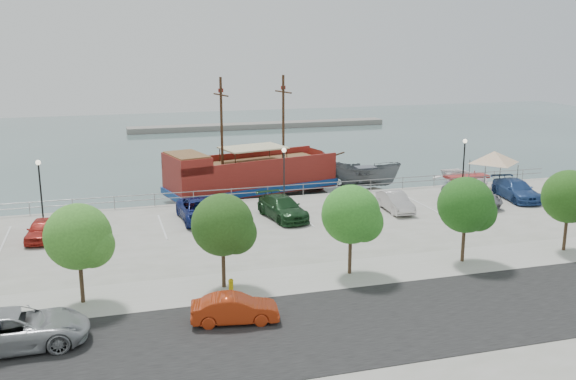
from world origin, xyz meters
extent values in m
plane|color=#3F5855|center=(0.00, 0.00, -1.00)|extent=(160.00, 160.00, 0.00)
cube|color=black|center=(0.00, -16.00, 0.01)|extent=(100.00, 8.00, 0.04)
cube|color=#A29F96|center=(0.00, -10.00, 0.01)|extent=(100.00, 4.00, 0.05)
cylinder|color=gray|center=(0.00, 7.80, 0.95)|extent=(50.00, 0.06, 0.06)
cylinder|color=gray|center=(0.00, 7.80, 0.55)|extent=(50.00, 0.06, 0.06)
cube|color=gray|center=(10.00, 55.00, -0.60)|extent=(40.00, 3.00, 0.80)
cube|color=maroon|center=(-1.18, 12.70, 0.75)|extent=(15.40, 8.03, 2.39)
cube|color=navy|center=(-1.18, 12.70, -0.03)|extent=(15.74, 8.36, 0.55)
cone|color=maroon|center=(6.68, 14.66, 0.75)|extent=(3.93, 5.00, 4.42)
cube|color=maroon|center=(-6.99, 11.26, 2.59)|extent=(3.79, 5.13, 1.29)
cube|color=brown|center=(-6.99, 11.26, 3.28)|extent=(3.52, 4.73, 0.11)
cube|color=brown|center=(-0.74, 12.81, 1.99)|extent=(12.59, 6.82, 0.14)
cube|color=maroon|center=(-1.72, 14.85, 2.27)|extent=(14.33, 3.74, 0.64)
cube|color=maroon|center=(-0.65, 10.56, 2.27)|extent=(14.33, 3.74, 0.64)
cylinder|color=#382111|center=(1.94, 13.48, 5.72)|extent=(0.27, 0.27, 7.55)
cylinder|color=#382111|center=(-3.86, 12.04, 5.72)|extent=(0.27, 0.27, 7.55)
cylinder|color=#382111|center=(1.94, 13.48, 8.02)|extent=(0.79, 2.71, 0.13)
cylinder|color=#382111|center=(-3.86, 12.04, 8.02)|extent=(0.79, 2.71, 0.13)
cube|color=beige|center=(-1.00, 12.75, 3.33)|extent=(6.03, 4.68, 0.11)
cylinder|color=#382111|center=(7.30, 14.82, 1.85)|extent=(2.26, 0.70, 0.54)
imported|color=slate|center=(9.21, 11.77, 0.23)|extent=(6.68, 5.23, 2.45)
imported|color=white|center=(18.71, 10.25, -0.32)|extent=(4.72, 6.58, 1.36)
cube|color=gray|center=(-12.86, 9.20, -0.81)|extent=(6.86, 3.74, 0.38)
cube|color=gray|center=(7.23, 9.20, -0.80)|extent=(7.05, 4.60, 0.39)
cube|color=gray|center=(15.15, 9.20, -0.82)|extent=(6.60, 2.97, 0.36)
cylinder|color=slate|center=(16.68, 6.64, 1.22)|extent=(0.09, 0.09, 2.44)
cylinder|color=slate|center=(19.55, 6.31, 1.22)|extent=(0.09, 0.09, 2.44)
cylinder|color=slate|center=(16.35, 3.77, 1.22)|extent=(0.09, 0.09, 2.44)
cylinder|color=slate|center=(19.22, 3.44, 1.22)|extent=(0.09, 0.09, 2.44)
pyramid|color=white|center=(17.95, 5.04, 3.38)|extent=(5.16, 5.16, 1.00)
imported|color=#999C9F|center=(-17.57, -14.08, 0.82)|extent=(6.00, 2.88, 1.65)
imported|color=#B33211|center=(-8.31, -14.28, 0.66)|extent=(4.15, 2.00, 1.31)
cylinder|color=#C3A90A|center=(-7.79, -10.80, 0.30)|extent=(0.24, 0.24, 0.61)
sphere|color=#C3A90A|center=(-7.79, -10.80, 0.63)|extent=(0.26, 0.26, 0.26)
cylinder|color=black|center=(-18.00, 6.50, 2.00)|extent=(0.12, 0.12, 4.00)
sphere|color=#FFF2CC|center=(-18.00, 6.50, 4.10)|extent=(0.36, 0.36, 0.36)
cylinder|color=black|center=(0.00, 6.50, 2.00)|extent=(0.12, 0.12, 4.00)
sphere|color=#FFF2CC|center=(0.00, 6.50, 4.10)|extent=(0.36, 0.36, 0.36)
cylinder|color=black|center=(16.00, 6.50, 2.00)|extent=(0.12, 0.12, 4.00)
sphere|color=#FFF2CC|center=(16.00, 6.50, 4.10)|extent=(0.36, 0.36, 0.36)
cylinder|color=#473321|center=(-15.00, -10.00, 1.10)|extent=(0.20, 0.20, 2.20)
sphere|color=#397624|center=(-15.00, -10.00, 3.40)|extent=(3.20, 3.20, 3.20)
sphere|color=#397624|center=(-14.40, -10.30, 3.00)|extent=(2.20, 2.20, 2.20)
cylinder|color=#473321|center=(-8.00, -10.00, 1.10)|extent=(0.20, 0.20, 2.20)
sphere|color=#224716|center=(-8.00, -10.00, 3.40)|extent=(3.20, 3.20, 3.20)
sphere|color=#224716|center=(-7.40, -10.30, 3.00)|extent=(2.20, 2.20, 2.20)
cylinder|color=#473321|center=(-1.00, -10.00, 1.10)|extent=(0.20, 0.20, 2.20)
sphere|color=#2D7321|center=(-1.00, -10.00, 3.40)|extent=(3.20, 3.20, 3.20)
sphere|color=#2D7321|center=(-0.40, -10.30, 3.00)|extent=(2.20, 2.20, 2.20)
cylinder|color=#473321|center=(6.00, -10.00, 1.10)|extent=(0.20, 0.20, 2.20)
sphere|color=#1E5016|center=(6.00, -10.00, 3.40)|extent=(3.20, 3.20, 3.20)
sphere|color=#1E5016|center=(6.60, -10.30, 3.00)|extent=(2.20, 2.20, 2.20)
cylinder|color=#473321|center=(13.00, -10.00, 1.10)|extent=(0.20, 0.20, 2.20)
sphere|color=#224D15|center=(13.00, -10.00, 3.40)|extent=(3.20, 3.20, 3.20)
imported|color=#B5261D|center=(-17.68, 1.27, 0.67)|extent=(2.16, 4.14, 1.34)
imported|color=navy|center=(-7.33, 2.72, 0.76)|extent=(2.81, 5.62, 1.53)
imported|color=#173A1B|center=(-1.48, 1.74, 0.78)|extent=(3.06, 5.69, 1.57)
imported|color=black|center=(3.87, 2.35, 0.77)|extent=(2.05, 4.61, 1.54)
imported|color=silver|center=(7.14, 1.27, 0.71)|extent=(1.69, 4.38, 1.42)
imported|color=slate|center=(13.79, 1.49, 0.76)|extent=(2.76, 5.58, 1.52)
imported|color=navy|center=(18.03, 1.85, 0.78)|extent=(2.84, 5.59, 1.55)
camera|label=1|loc=(-13.62, -40.91, 12.66)|focal=40.00mm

